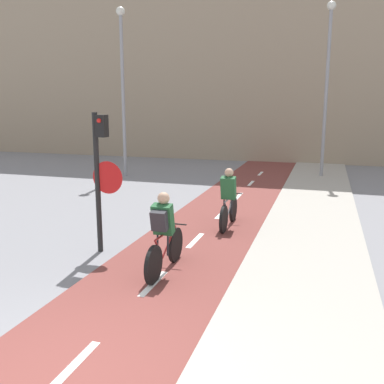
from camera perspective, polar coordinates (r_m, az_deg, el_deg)
building_row_background at (r=25.87m, az=11.84°, el=18.16°), size 60.00×5.20×12.18m
traffic_light_pole at (r=8.92m, az=-12.09°, el=3.28°), size 0.67×0.25×2.91m
street_lamp_far at (r=18.65m, az=-9.25°, el=15.06°), size 0.36×0.36×6.93m
street_lamp_sidewalk at (r=19.02m, az=17.60°, el=14.87°), size 0.36×0.36×7.09m
cyclist_near at (r=7.83m, az=-3.79°, el=-5.83°), size 0.46×1.82×1.53m
cyclist_far at (r=10.77m, az=4.90°, el=-1.24°), size 0.46×1.79×1.52m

